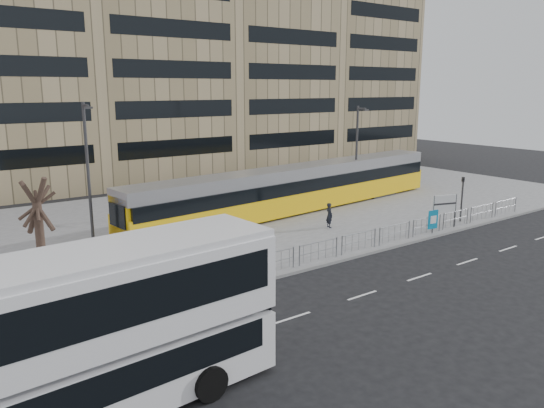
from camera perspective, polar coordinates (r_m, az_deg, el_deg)
ground at (r=28.56m, az=6.72°, el=-6.39°), size 120.00×120.00×0.00m
plaza at (r=37.83m, az=-5.73°, el=-1.55°), size 64.00×24.00×0.15m
kerb at (r=28.57m, az=6.65°, el=-6.22°), size 64.00×0.25×0.17m
building_row at (r=57.70m, az=-16.42°, el=15.66°), size 70.40×18.40×31.20m
pedestrian_barrier at (r=29.95m, az=8.93°, el=-3.60°), size 32.07×0.07×1.10m
road_markings at (r=26.69m, az=14.22°, el=-8.06°), size 62.00×0.12×0.01m
double_decker_bus at (r=15.60m, az=-21.07°, el=-13.26°), size 12.31×3.68×4.86m
tram at (r=39.38m, az=2.78°, el=1.68°), size 28.71×5.54×3.37m
station_sign at (r=36.27m, az=18.08°, el=-0.13°), size 1.85×0.63×2.20m
ad_panel at (r=34.87m, az=16.93°, el=-1.64°), size 0.79×0.15×1.48m
pedestrian at (r=34.94m, az=6.18°, el=-1.21°), size 0.52×0.68×1.65m
traffic_light_west at (r=23.80m, az=-9.90°, el=-4.98°), size 0.21×0.24×3.10m
traffic_light_east at (r=38.35m, az=19.79°, el=1.10°), size 0.21×0.24×3.10m
lamp_post_west at (r=31.73m, az=-19.16°, el=3.55°), size 0.45×1.04×8.26m
lamp_post_east at (r=42.95m, az=9.14°, el=5.79°), size 0.45×1.04×7.61m
bare_tree at (r=27.93m, az=-24.24°, el=2.94°), size 4.60×4.60×7.04m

